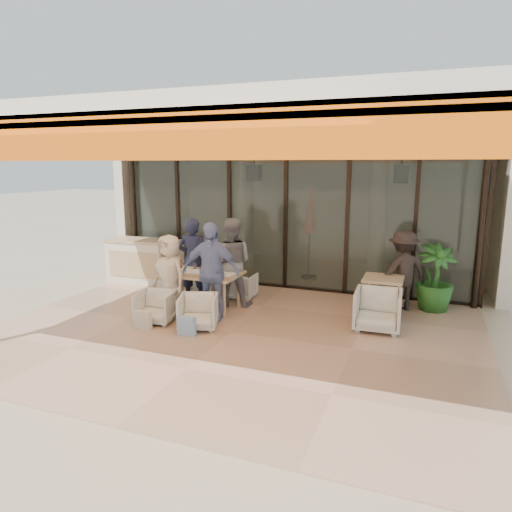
{
  "coord_description": "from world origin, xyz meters",
  "views": [
    {
      "loc": [
        2.95,
        -6.57,
        2.76
      ],
      "look_at": [
        0.1,
        0.9,
        1.15
      ],
      "focal_mm": 32.0,
      "sensor_mm": 36.0,
      "label": 1
    }
  ],
  "objects": [
    {
      "name": "chair_far_left",
      "position": [
        -1.45,
        1.9,
        0.29
      ],
      "size": [
        0.58,
        0.54,
        0.59
      ],
      "primitive_type": "imported",
      "rotation": [
        0.0,
        0.0,
        3.16
      ],
      "color": "silver",
      "rests_on": "ground"
    },
    {
      "name": "diner_periwinkle",
      "position": [
        -0.61,
        0.5,
        0.89
      ],
      "size": [
        1.1,
        0.58,
        1.78
      ],
      "primitive_type": "imported",
      "rotation": [
        0.0,
        0.0,
        0.15
      ],
      "color": "#7687C5",
      "rests_on": "ground"
    },
    {
      "name": "ground",
      "position": [
        0.0,
        0.0,
        0.0
      ],
      "size": [
        70.0,
        70.0,
        0.0
      ],
      "primitive_type": "plane",
      "color": "#C6B293",
      "rests_on": "ground"
    },
    {
      "name": "chair_far_right",
      "position": [
        -0.61,
        1.9,
        0.29
      ],
      "size": [
        0.58,
        0.55,
        0.59
      ],
      "primitive_type": "imported",
      "rotation": [
        0.0,
        0.0,
        3.16
      ],
      "color": "silver",
      "rests_on": "ground"
    },
    {
      "name": "diner_navy",
      "position": [
        -1.45,
        1.4,
        0.86
      ],
      "size": [
        0.68,
        0.51,
        1.72
      ],
      "primitive_type": "imported",
      "rotation": [
        0.0,
        0.0,
        3.31
      ],
      "color": "#1A1D3B",
      "rests_on": "ground"
    },
    {
      "name": "side_table",
      "position": [
        2.25,
        1.76,
        0.64
      ],
      "size": [
        0.7,
        0.7,
        0.74
      ],
      "color": "tan",
      "rests_on": "ground"
    },
    {
      "name": "terrace_structure",
      "position": [
        0.0,
        -0.26,
        3.25
      ],
      "size": [
        8.0,
        6.0,
        3.4
      ],
      "color": "silver",
      "rests_on": "ground"
    },
    {
      "name": "side_chair",
      "position": [
        2.25,
        1.01,
        0.39
      ],
      "size": [
        0.78,
        0.74,
        0.78
      ],
      "primitive_type": "imported",
      "rotation": [
        0.0,
        0.0,
        0.04
      ],
      "color": "silver",
      "rests_on": "ground"
    },
    {
      "name": "host_counter",
      "position": [
        -3.25,
        2.3,
        0.53
      ],
      "size": [
        1.85,
        0.65,
        1.04
      ],
      "color": "silver",
      "rests_on": "ground"
    },
    {
      "name": "interior_block",
      "position": [
        0.01,
        5.31,
        2.23
      ],
      "size": [
        9.05,
        3.62,
        3.52
      ],
      "color": "silver",
      "rests_on": "ground"
    },
    {
      "name": "diner_grey",
      "position": [
        -0.61,
        1.4,
        0.88
      ],
      "size": [
        0.98,
        0.84,
        1.75
      ],
      "primitive_type": "imported",
      "rotation": [
        0.0,
        0.0,
        3.37
      ],
      "color": "slate",
      "rests_on": "ground"
    },
    {
      "name": "tote_bag_blue",
      "position": [
        -0.61,
        -0.4,
        0.17
      ],
      "size": [
        0.3,
        0.1,
        0.34
      ],
      "primitive_type": "cube",
      "color": "#99BFD8",
      "rests_on": "ground"
    },
    {
      "name": "terrace_floor",
      "position": [
        0.0,
        0.0,
        0.01
      ],
      "size": [
        8.0,
        6.0,
        0.01
      ],
      "primitive_type": "cube",
      "color": "tan",
      "rests_on": "ground"
    },
    {
      "name": "chair_near_left",
      "position": [
        -1.45,
        0.0,
        0.32
      ],
      "size": [
        0.71,
        0.68,
        0.63
      ],
      "primitive_type": "imported",
      "rotation": [
        0.0,
        0.0,
        0.18
      ],
      "color": "silver",
      "rests_on": "ground"
    },
    {
      "name": "glass_storefront",
      "position": [
        0.0,
        3.0,
        1.6
      ],
      "size": [
        8.08,
        0.1,
        3.2
      ],
      "color": "#9EADA3",
      "rests_on": "ground"
    },
    {
      "name": "diner_cream",
      "position": [
        -1.45,
        0.5,
        0.76
      ],
      "size": [
        0.84,
        0.67,
        1.51
      ],
      "primitive_type": "imported",
      "rotation": [
        0.0,
        0.0,
        -0.29
      ],
      "color": "beige",
      "rests_on": "ground"
    },
    {
      "name": "chair_near_right",
      "position": [
        -0.61,
        0.0,
        0.33
      ],
      "size": [
        0.79,
        0.77,
        0.65
      ],
      "primitive_type": "imported",
      "rotation": [
        0.0,
        0.0,
        0.35
      ],
      "color": "silver",
      "rests_on": "ground"
    },
    {
      "name": "potted_palm",
      "position": [
        3.13,
        2.46,
        0.64
      ],
      "size": [
        0.97,
        0.97,
        1.29
      ],
      "primitive_type": "imported",
      "rotation": [
        0.0,
        0.0,
        0.47
      ],
      "color": "#1E5919",
      "rests_on": "ground"
    },
    {
      "name": "dining_table",
      "position": [
        -1.04,
        0.96,
        0.69
      ],
      "size": [
        1.5,
        0.9,
        0.93
      ],
      "color": "tan",
      "rests_on": "ground"
    },
    {
      "name": "tote_bag_cream",
      "position": [
        -1.45,
        -0.4,
        0.17
      ],
      "size": [
        0.3,
        0.1,
        0.34
      ],
      "primitive_type": "cube",
      "color": "silver",
      "rests_on": "ground"
    },
    {
      "name": "standing_woman",
      "position": [
        2.55,
        2.26,
        0.78
      ],
      "size": [
        1.15,
        1.08,
        1.56
      ],
      "primitive_type": "imported",
      "rotation": [
        0.0,
        0.0,
        3.81
      ],
      "color": "black",
      "rests_on": "ground"
    }
  ]
}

